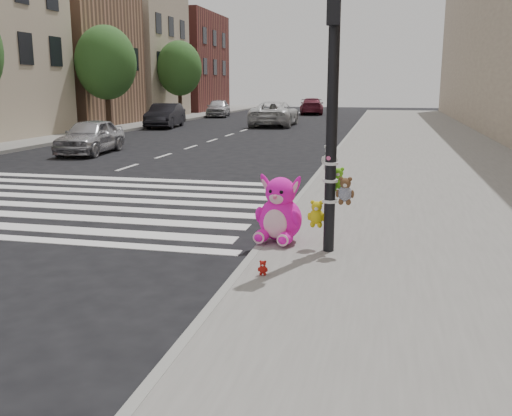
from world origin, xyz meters
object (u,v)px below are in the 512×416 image
(car_silver_far, at_px, (90,136))
(car_white_near, at_px, (274,114))
(red_teddy, at_px, (263,268))
(signal_pole, at_px, (332,140))
(car_dark_far, at_px, (165,116))
(pink_bunny, at_px, (280,214))

(car_silver_far, xyz_separation_m, car_white_near, (3.93, 15.80, 0.11))
(red_teddy, distance_m, car_silver_far, 15.68)
(car_silver_far, distance_m, car_white_near, 16.28)
(signal_pole, bearing_deg, car_dark_far, 116.73)
(signal_pole, distance_m, red_teddy, 2.14)
(pink_bunny, xyz_separation_m, car_silver_far, (-9.22, 10.94, 0.07))
(signal_pole, relative_size, car_dark_far, 0.92)
(pink_bunny, distance_m, car_dark_far, 26.50)
(car_white_near, bearing_deg, signal_pole, 100.60)
(car_silver_far, relative_size, car_dark_far, 0.88)
(signal_pole, xyz_separation_m, car_silver_far, (-10.03, 11.29, -1.12))
(red_teddy, bearing_deg, car_dark_far, 110.29)
(red_teddy, relative_size, car_white_near, 0.04)
(car_silver_far, bearing_deg, signal_pole, -53.14)
(car_dark_far, bearing_deg, pink_bunny, -71.35)
(red_teddy, xyz_separation_m, car_silver_far, (-9.31, 12.61, 0.41))
(car_dark_far, height_order, car_white_near, car_white_near)
(pink_bunny, bearing_deg, signal_pole, -14.01)
(pink_bunny, height_order, red_teddy, pink_bunny)
(signal_pole, bearing_deg, car_silver_far, 131.62)
(car_white_near, bearing_deg, car_silver_far, 73.95)
(signal_pole, height_order, pink_bunny, signal_pole)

